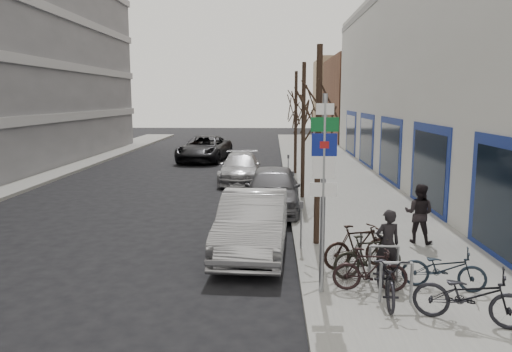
# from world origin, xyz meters

# --- Properties ---
(ground) EXTENTS (120.00, 120.00, 0.00)m
(ground) POSITION_xyz_m (0.00, 0.00, 0.00)
(ground) COLOR black
(ground) RESTS_ON ground
(sidewalk_east) EXTENTS (5.00, 70.00, 0.15)m
(sidewalk_east) POSITION_xyz_m (4.50, 10.00, 0.07)
(sidewalk_east) COLOR slate
(sidewalk_east) RESTS_ON ground
(brick_building_far) EXTENTS (12.00, 14.00, 8.00)m
(brick_building_far) POSITION_xyz_m (13.00, 40.00, 4.00)
(brick_building_far) COLOR brown
(brick_building_far) RESTS_ON ground
(tan_building_far) EXTENTS (13.00, 12.00, 9.00)m
(tan_building_far) POSITION_xyz_m (13.50, 55.00, 4.50)
(tan_building_far) COLOR #937A5B
(tan_building_far) RESTS_ON ground
(highway_sign_pole) EXTENTS (0.55, 0.10, 4.20)m
(highway_sign_pole) POSITION_xyz_m (2.40, -0.01, 2.46)
(highway_sign_pole) COLOR gray
(highway_sign_pole) RESTS_ON ground
(bike_rack) EXTENTS (0.66, 2.26, 0.83)m
(bike_rack) POSITION_xyz_m (3.80, 0.60, 0.66)
(bike_rack) COLOR gray
(bike_rack) RESTS_ON sidewalk_east
(tree_near) EXTENTS (1.80, 1.80, 5.50)m
(tree_near) POSITION_xyz_m (2.60, 3.50, 4.10)
(tree_near) COLOR black
(tree_near) RESTS_ON ground
(tree_mid) EXTENTS (1.80, 1.80, 5.50)m
(tree_mid) POSITION_xyz_m (2.60, 10.00, 4.10)
(tree_mid) COLOR black
(tree_mid) RESTS_ON ground
(tree_far) EXTENTS (1.80, 1.80, 5.50)m
(tree_far) POSITION_xyz_m (2.60, 16.50, 4.10)
(tree_far) COLOR black
(tree_far) RESTS_ON ground
(meter_front) EXTENTS (0.10, 0.08, 1.27)m
(meter_front) POSITION_xyz_m (2.15, 3.00, 0.92)
(meter_front) COLOR gray
(meter_front) RESTS_ON sidewalk_east
(meter_mid) EXTENTS (0.10, 0.08, 1.27)m
(meter_mid) POSITION_xyz_m (2.15, 8.50, 0.92)
(meter_mid) COLOR gray
(meter_mid) RESTS_ON sidewalk_east
(meter_back) EXTENTS (0.10, 0.08, 1.27)m
(meter_back) POSITION_xyz_m (2.15, 14.00, 0.92)
(meter_back) COLOR gray
(meter_back) RESTS_ON sidewalk_east
(bike_near_left) EXTENTS (0.66, 1.90, 1.14)m
(bike_near_left) POSITION_xyz_m (3.63, -0.42, 0.72)
(bike_near_left) COLOR black
(bike_near_left) RESTS_ON sidewalk_east
(bike_near_right) EXTENTS (1.58, 0.57, 0.94)m
(bike_near_right) POSITION_xyz_m (3.40, 0.06, 0.62)
(bike_near_right) COLOR black
(bike_near_right) RESTS_ON sidewalk_east
(bike_mid_curb) EXTENTS (1.77, 0.99, 1.03)m
(bike_mid_curb) POSITION_xyz_m (4.97, 0.23, 0.67)
(bike_mid_curb) COLOR black
(bike_mid_curb) RESTS_ON sidewalk_east
(bike_mid_inner) EXTENTS (1.72, 0.90, 1.00)m
(bike_mid_inner) POSITION_xyz_m (3.51, 0.86, 0.65)
(bike_mid_inner) COLOR black
(bike_mid_inner) RESTS_ON sidewalk_east
(bike_far_curb) EXTENTS (2.02, 1.25, 1.18)m
(bike_far_curb) POSITION_xyz_m (4.88, -1.36, 0.74)
(bike_far_curb) COLOR black
(bike_far_curb) RESTS_ON sidewalk_east
(bike_far_inner) EXTENTS (1.85, 1.09, 1.08)m
(bike_far_inner) POSITION_xyz_m (3.40, 1.49, 0.69)
(bike_far_inner) COLOR black
(bike_far_inner) RESTS_ON sidewalk_east
(parked_car_front) EXTENTS (1.97, 4.98, 1.61)m
(parked_car_front) POSITION_xyz_m (0.87, 3.05, 0.81)
(parked_car_front) COLOR #A1A2A6
(parked_car_front) RESTS_ON ground
(parked_car_mid) EXTENTS (2.11, 4.93, 1.66)m
(parked_car_mid) POSITION_xyz_m (1.40, 8.03, 0.83)
(parked_car_mid) COLOR #515156
(parked_car_mid) RESTS_ON ground
(parked_car_back) EXTENTS (2.00, 4.85, 1.40)m
(parked_car_back) POSITION_xyz_m (-0.20, 14.46, 0.70)
(parked_car_back) COLOR #9B9CA0
(parked_car_back) RESTS_ON ground
(lane_car) EXTENTS (3.44, 6.24, 1.65)m
(lane_car) POSITION_xyz_m (-3.09, 22.72, 0.83)
(lane_car) COLOR black
(lane_car) RESTS_ON ground
(pedestrian_near) EXTENTS (0.63, 0.48, 1.56)m
(pedestrian_near) POSITION_xyz_m (3.92, 0.82, 0.93)
(pedestrian_near) COLOR black
(pedestrian_near) RESTS_ON sidewalk_east
(pedestrian_far) EXTENTS (0.74, 0.65, 1.66)m
(pedestrian_far) POSITION_xyz_m (5.43, 3.67, 0.98)
(pedestrian_far) COLOR black
(pedestrian_far) RESTS_ON sidewalk_east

